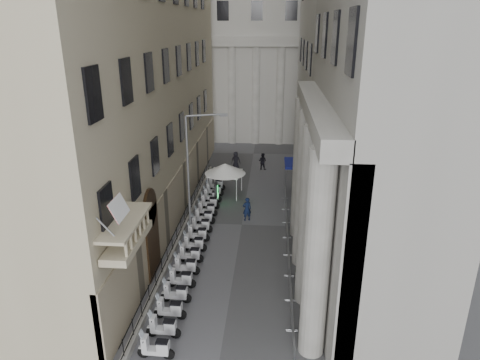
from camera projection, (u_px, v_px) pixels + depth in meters
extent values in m
cube|color=beige|center=(258.00, 20.00, 54.80)|extent=(22.00, 10.00, 30.00)
cylinder|color=silver|center=(208.00, 188.00, 37.52)|extent=(0.06, 0.06, 2.00)
cylinder|color=silver|center=(237.00, 189.00, 37.34)|extent=(0.06, 0.06, 2.00)
cylinder|color=silver|center=(212.00, 178.00, 39.91)|extent=(0.06, 0.06, 2.00)
cylinder|color=silver|center=(239.00, 179.00, 39.72)|extent=(0.06, 0.06, 2.00)
cube|color=white|center=(224.00, 173.00, 38.26)|extent=(2.73, 2.73, 0.11)
cone|color=white|center=(224.00, 168.00, 38.10)|extent=(3.64, 3.64, 0.91)
cylinder|color=gray|center=(188.00, 180.00, 29.56)|extent=(0.16, 0.16, 8.91)
cylinder|color=gray|center=(206.00, 115.00, 28.35)|extent=(2.56, 1.00, 0.12)
cube|color=gray|center=(224.00, 115.00, 28.67)|extent=(0.61, 0.42, 0.17)
cube|color=black|center=(216.00, 194.00, 36.56)|extent=(0.33, 0.87, 1.81)
cube|color=#19E54C|center=(218.00, 192.00, 36.50)|extent=(0.09, 0.65, 1.01)
imported|color=black|center=(247.00, 209.00, 33.44)|extent=(0.83, 0.70, 1.93)
imported|color=black|center=(262.00, 161.00, 45.21)|extent=(1.04, 0.92, 1.79)
imported|color=black|center=(236.00, 161.00, 45.06)|extent=(0.97, 0.64, 1.97)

